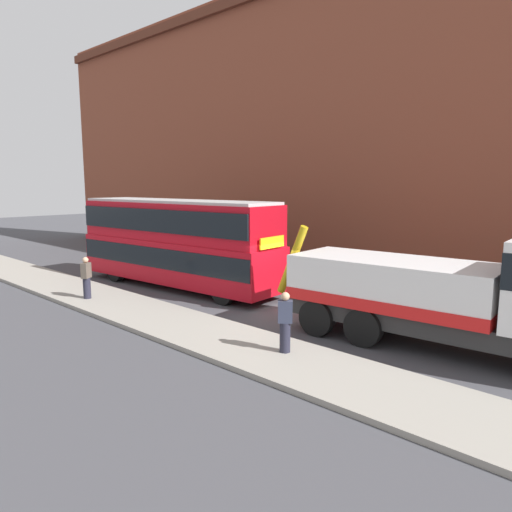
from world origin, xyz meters
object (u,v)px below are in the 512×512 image
recovery_tow_truck (453,292)px  pedestrian_bystander (285,323)px  double_decker_bus (176,240)px  pedestrian_onlooker (86,278)px

recovery_tow_truck → pedestrian_bystander: size_ratio=5.98×
double_decker_bus → pedestrian_onlooker: 4.45m
recovery_tow_truck → pedestrian_bystander: recovery_tow_truck is taller
pedestrian_onlooker → pedestrian_bystander: bearing=-26.9°
recovery_tow_truck → pedestrian_onlooker: bearing=-166.2°
recovery_tow_truck → pedestrian_onlooker: size_ratio=5.98×
double_decker_bus → pedestrian_onlooker: bearing=-100.3°
recovery_tow_truck → pedestrian_bystander: (-3.23, -3.54, -0.77)m
pedestrian_bystander → recovery_tow_truck: bearing=-81.3°
double_decker_bus → pedestrian_onlooker: double_decker_bus is taller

